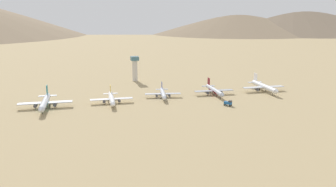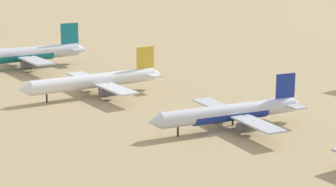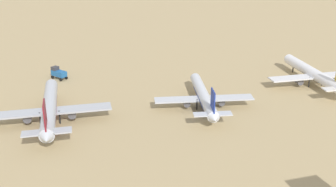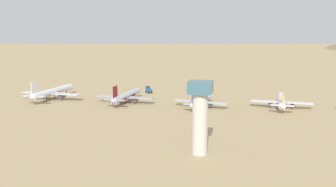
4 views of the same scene
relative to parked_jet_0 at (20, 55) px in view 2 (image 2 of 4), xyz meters
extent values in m
plane|color=tan|center=(-3.61, 83.33, -4.13)|extent=(1800.00, 1800.00, 0.00)
cylinder|color=silver|center=(0.34, -0.02, 0.16)|extent=(36.94, 5.57, 3.88)
cone|color=silver|center=(-19.47, 0.89, 0.16)|extent=(3.02, 3.62, 3.50)
cube|color=#14727F|center=(-15.79, 0.72, 4.71)|extent=(5.63, 0.62, 7.16)
cube|color=#B6BBC5|center=(-16.41, 0.75, 0.55)|extent=(3.83, 12.40, 0.37)
cube|color=#B6BBC5|center=(-1.19, 0.05, -0.52)|extent=(6.70, 34.95, 0.46)
cylinder|color=#4C4C54|center=(-0.09, 6.14, -1.92)|extent=(4.40, 2.55, 2.35)
cylinder|color=#4C4C54|center=(-0.66, -6.11, -1.92)|extent=(4.40, 2.55, 2.35)
cylinder|color=black|center=(-2.09, 2.76, -2.18)|extent=(0.45, 0.45, 3.90)
cylinder|color=black|center=(-2.33, -2.55, -2.18)|extent=(0.45, 0.45, 3.90)
cylinder|color=#14727F|center=(0.34, -0.02, -0.13)|extent=(20.40, 4.82, 3.89)
cylinder|color=white|center=(-0.38, 43.78, -0.51)|extent=(31.21, 5.00, 3.28)
cone|color=white|center=(16.52, 42.84, -0.51)|extent=(2.94, 3.36, 3.21)
cone|color=white|center=(-17.10, 44.71, -0.51)|extent=(2.58, 3.08, 2.95)
cube|color=gold|center=(-13.99, 44.54, 3.33)|extent=(4.76, 0.57, 6.04)
cube|color=silver|center=(-14.51, 44.57, -0.18)|extent=(3.33, 10.50, 0.31)
cube|color=silver|center=(-1.67, 43.86, -1.08)|extent=(5.94, 29.54, 0.39)
cylinder|color=#4C4C54|center=(-0.69, 48.99, -2.27)|extent=(3.73, 2.18, 1.99)
cylinder|color=#4C4C54|center=(-1.27, 38.65, -2.27)|extent=(3.73, 2.18, 1.99)
cylinder|color=black|center=(11.41, 43.13, -2.48)|extent=(0.38, 0.38, 3.30)
cylinder|color=black|center=(-2.41, 46.14, -2.48)|extent=(0.38, 0.38, 3.30)
cylinder|color=black|center=(-2.66, 41.66, -2.48)|extent=(0.38, 0.38, 3.30)
cylinder|color=silver|center=(-7.30, 82.58, -0.83)|extent=(28.37, 8.16, 2.99)
cone|color=silver|center=(7.85, 79.73, -0.83)|extent=(3.01, 3.34, 2.93)
cone|color=silver|center=(-22.29, 85.39, -0.83)|extent=(2.66, 3.05, 2.69)
cube|color=navy|center=(-19.51, 84.87, 2.67)|extent=(4.30, 1.07, 5.50)
cube|color=#B6BBC5|center=(-19.97, 84.96, -0.53)|extent=(4.21, 9.74, 0.28)
cube|color=#B6BBC5|center=(-8.46, 82.80, -1.35)|extent=(8.80, 27.00, 0.35)
cylinder|color=#4C4C54|center=(-6.97, 87.32, -2.43)|extent=(3.58, 2.39, 1.81)
cylinder|color=#4C4C54|center=(-8.71, 78.04, -2.43)|extent=(3.58, 2.39, 1.81)
cylinder|color=black|center=(3.27, 80.59, -2.63)|extent=(0.35, 0.35, 3.00)
cylinder|color=black|center=(-8.85, 84.95, -2.63)|extent=(0.35, 0.35, 3.00)
cylinder|color=black|center=(-9.61, 80.93, -2.63)|extent=(0.35, 0.35, 3.00)
cylinder|color=navy|center=(-7.30, 82.58, -1.05)|extent=(15.85, 5.81, 2.99)
camera|label=1|loc=(231.85, 19.85, 57.38)|focal=36.53mm
camera|label=2|loc=(63.15, 159.74, 26.42)|focal=61.92mm
camera|label=3|loc=(-105.06, 120.92, 41.60)|focal=44.51mm
camera|label=4|loc=(-185.16, 59.75, 33.97)|focal=38.98mm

